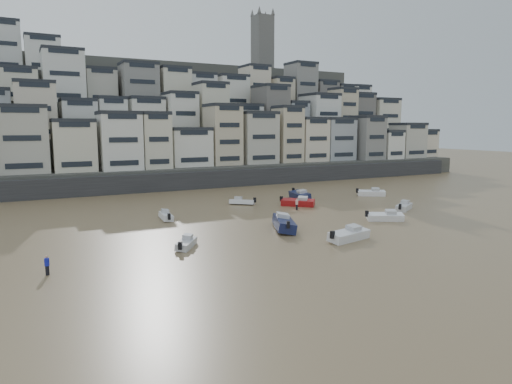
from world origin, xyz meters
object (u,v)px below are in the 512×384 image
boat_d (404,205)px  person_pink (297,204)px  boat_b (385,216)px  boat_c (284,222)px  boat_e (298,201)px  boat_f (166,215)px  boat_j (186,242)px  boat_g (371,192)px  boat_h (242,201)px  person_blue (47,265)px  boat_i (300,194)px  boat_a (349,233)px

boat_d → person_pink: bearing=120.5°
boat_b → boat_d: size_ratio=1.00×
boat_b → boat_c: bearing=-157.8°
boat_d → boat_e: bearing=108.2°
boat_f → boat_j: 15.37m
boat_b → boat_g: 22.61m
boat_g → boat_h: boat_g is taller
boat_d → boat_f: (-34.15, 9.58, -0.09)m
boat_j → person_blue: 13.76m
boat_c → boat_f: 16.84m
boat_f → boat_h: 15.72m
boat_j → boat_h: bearing=-2.8°
boat_e → person_pink: bearing=-81.7°
boat_h → boat_j: bearing=91.3°
boat_j → person_pink: 25.68m
boat_d → boat_h: 25.22m
boat_i → person_pink: (-6.21, -8.81, -0.00)m
boat_a → boat_g: 34.70m
boat_f → boat_g: boat_g is taller
boat_b → person_blue: person_blue is taller
boat_c → person_pink: (8.64, 10.62, -0.11)m
boat_d → boat_j: (-36.45, -5.62, -0.11)m
boat_f → boat_h: bearing=-61.3°
boat_a → boat_g: size_ratio=1.11×
boat_e → boat_i: boat_i is taller
boat_b → boat_f: boat_b is taller
boat_e → boat_j: (-24.05, -16.01, -0.19)m
boat_f → person_pink: 19.85m
boat_a → boat_i: 29.62m
boat_c → boat_h: 19.13m
boat_d → boat_h: (-19.69, 15.76, -0.10)m
boat_c → person_blue: boat_c is taller
boat_e → boat_j: 28.89m
boat_j → person_pink: bearing=-23.9°
boat_a → boat_j: (-17.03, 5.44, -0.22)m
boat_e → boat_h: (-7.29, 5.37, -0.17)m
boat_g → boat_j: bearing=-123.6°
boat_c → boat_h: size_ratio=1.61×
boat_a → person_pink: person_pink is taller
boat_h → person_blue: person_blue is taller
boat_e → person_pink: (-2.01, -2.84, 0.08)m
boat_f → boat_e: bearing=-82.3°
boat_a → person_pink: (5.01, 18.61, 0.05)m
boat_b → person_pink: 13.80m
boat_a → boat_d: boat_a is taller
boat_f → person_blue: 24.11m
boat_c → boat_i: size_ratio=1.13×
boat_f → boat_a: bearing=-138.9°
boat_f → boat_d: bearing=-100.1°
boat_e → boat_h: boat_e is taller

